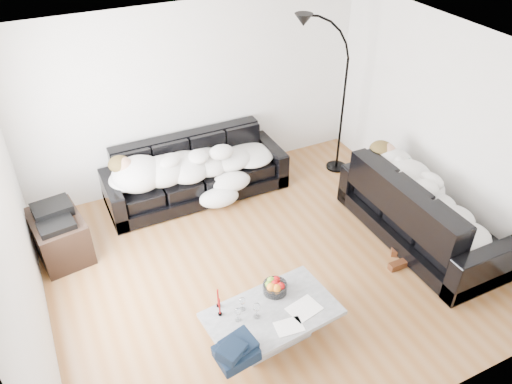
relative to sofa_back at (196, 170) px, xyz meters
name	(u,v)px	position (x,y,z in m)	size (l,w,h in m)	color
ground	(267,265)	(0.24, -1.76, -0.42)	(5.00, 5.00, 0.00)	brown
wall_back	(195,96)	(0.24, 0.49, 0.88)	(5.00, 0.02, 2.60)	silver
wall_left	(19,244)	(-2.26, -1.76, 0.88)	(0.02, 4.50, 2.60)	silver
wall_right	(447,128)	(2.74, -1.76, 0.88)	(0.02, 4.50, 2.60)	silver
ceiling	(270,59)	(0.24, -1.76, 2.18)	(5.00, 5.00, 0.00)	white
sofa_back	(196,170)	(0.00, 0.00, 0.00)	(2.55, 0.88, 0.83)	black
sofa_right	(423,209)	(2.23, -2.14, 0.04)	(2.26, 0.97, 0.92)	black
sleeper_back	(196,159)	(0.00, -0.05, 0.22)	(2.16, 0.74, 0.43)	silver
sleeper_right	(426,196)	(2.23, -2.14, 0.24)	(1.94, 0.82, 0.47)	silver
teal_cushion	(387,165)	(2.17, -1.44, 0.30)	(0.36, 0.30, 0.20)	#0C5544
coffee_table	(272,325)	(-0.20, -2.74, -0.23)	(1.31, 0.76, 0.38)	#939699
fruit_bowl	(275,286)	(-0.05, -2.50, 0.04)	(0.26, 0.26, 0.16)	white
wine_glass_a	(242,304)	(-0.46, -2.58, 0.05)	(0.07, 0.07, 0.16)	white
wine_glass_b	(238,315)	(-0.55, -2.68, 0.05)	(0.07, 0.07, 0.16)	white
wine_glass_c	(257,310)	(-0.37, -2.72, 0.06)	(0.08, 0.08, 0.19)	white
candle_left	(220,307)	(-0.68, -2.54, 0.08)	(0.04, 0.04, 0.22)	maroon
candle_right	(218,298)	(-0.66, -2.43, 0.08)	(0.04, 0.04, 0.23)	maroon
newspaper_a	(304,308)	(0.11, -2.84, -0.03)	(0.32, 0.25, 0.01)	silver
newspaper_b	(289,326)	(-0.14, -2.97, -0.03)	(0.27, 0.19, 0.01)	silver
navy_jacket	(234,344)	(-0.75, -3.05, 0.14)	(0.39, 0.33, 0.20)	black
shoes	(400,259)	(1.73, -2.43, -0.37)	(0.43, 0.31, 0.10)	#472311
av_cabinet	(60,236)	(-1.95, -0.47, -0.13)	(0.56, 0.82, 0.56)	black
stereo	(53,214)	(-1.95, -0.47, 0.21)	(0.44, 0.34, 0.13)	black
floor_lamp	(343,104)	(2.22, -0.27, 0.67)	(0.79, 0.32, 2.18)	black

